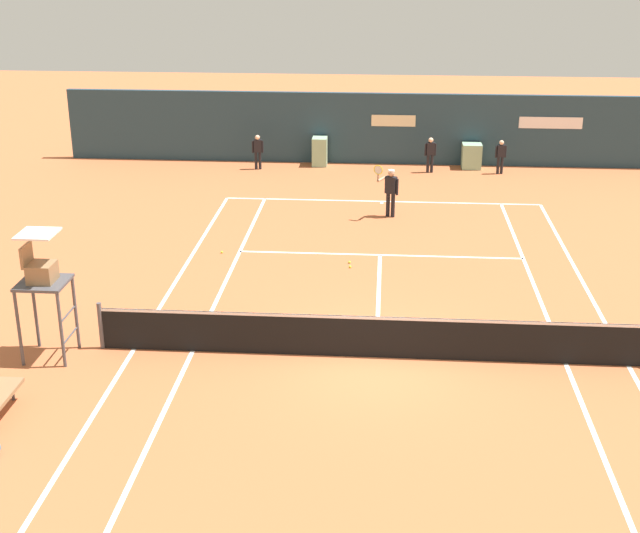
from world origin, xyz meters
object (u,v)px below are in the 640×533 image
ball_kid_right_post (501,155)px  ball_kid_centre_post (258,150)px  umpire_chair (42,277)px  player_on_baseline (390,189)px  tennis_ball_near_service_line (222,252)px  ball_kid_left_post (430,153)px  tennis_ball_mid_court (349,262)px  tennis_ball_by_sideline (350,267)px

ball_kid_right_post → ball_kid_centre_post: size_ratio=0.97×
umpire_chair → player_on_baseline: size_ratio=1.57×
player_on_baseline → ball_kid_right_post: bearing=-101.5°
umpire_chair → ball_kid_centre_post: umpire_chair is taller
player_on_baseline → ball_kid_right_post: size_ratio=1.38×
ball_kid_centre_post → tennis_ball_near_service_line: (0.31, -9.46, -0.73)m
umpire_chair → tennis_ball_near_service_line: bearing=159.6°
ball_kid_left_post → ball_kid_centre_post: ball_kid_left_post is taller
ball_kid_left_post → ball_kid_centre_post: 6.56m
ball_kid_centre_post → umpire_chair: bearing=71.5°
ball_kid_right_post → umpire_chair: bearing=43.6°
ball_kid_right_post → tennis_ball_mid_court: ball_kid_right_post is taller
player_on_baseline → ball_kid_right_post: player_on_baseline is taller
umpire_chair → tennis_ball_mid_court: size_ratio=41.24×
umpire_chair → ball_kid_centre_post: (2.19, 16.15, -1.06)m
umpire_chair → player_on_baseline: umpire_chair is taller
umpire_chair → ball_kid_right_post: 19.78m
player_on_baseline → tennis_ball_mid_court: 4.56m
tennis_ball_mid_court → player_on_baseline: bearing=75.8°
umpire_chair → ball_kid_right_post: (11.37, 16.15, -1.09)m
player_on_baseline → tennis_ball_near_service_line: size_ratio=26.25×
tennis_ball_by_sideline → tennis_ball_mid_court: size_ratio=1.00×
player_on_baseline → tennis_ball_mid_court: size_ratio=26.25×
ball_kid_right_post → ball_kid_centre_post: 9.18m
umpire_chair → tennis_ball_by_sideline: bearing=133.1°
umpire_chair → ball_kid_left_post: umpire_chair is taller
player_on_baseline → ball_kid_right_post: 7.02m
umpire_chair → ball_kid_left_post: size_ratio=2.09×
ball_kid_right_post → player_on_baseline: bearing=42.7°
umpire_chair → tennis_ball_mid_court: bearing=135.0°
umpire_chair → ball_kid_right_post: umpire_chair is taller
tennis_ball_near_service_line → ball_kid_left_post: bearing=56.6°
tennis_ball_near_service_line → tennis_ball_mid_court: bearing=-8.4°
tennis_ball_by_sideline → tennis_ball_mid_court: (-0.03, 0.35, 0.00)m
player_on_baseline → ball_kid_left_post: size_ratio=1.33×
tennis_ball_by_sideline → ball_kid_left_post: bearing=76.1°
umpire_chair → player_on_baseline: (7.24, 10.48, -0.89)m
ball_kid_left_post → player_on_baseline: bearing=63.8°
tennis_ball_mid_court → ball_kid_centre_post: bearing=111.6°
ball_kid_centre_post → tennis_ball_near_service_line: bearing=81.0°
ball_kid_right_post → ball_kid_left_post: bearing=-11.3°
player_on_baseline → ball_kid_right_post: (4.13, 5.67, -0.19)m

